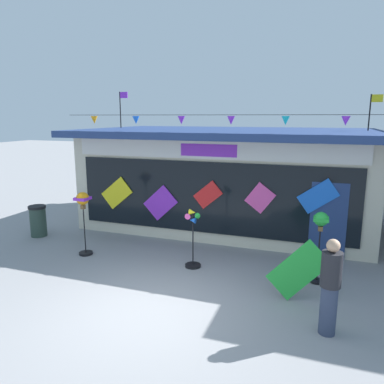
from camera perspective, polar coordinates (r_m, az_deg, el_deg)
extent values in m
plane|color=gray|center=(7.48, -6.34, -17.46)|extent=(80.00, 80.00, 0.00)
cube|color=beige|center=(12.80, 5.87, 2.02)|extent=(8.89, 5.04, 3.01)
cube|color=navy|center=(12.26, 5.61, 9.14)|extent=(9.29, 5.79, 0.20)
cube|color=white|center=(10.19, 2.61, 6.47)|extent=(8.17, 0.08, 0.49)
cube|color=purple|center=(10.16, 2.56, 6.46)|extent=(1.60, 0.04, 0.34)
cube|color=black|center=(10.40, 2.55, -0.91)|extent=(8.00, 0.06, 2.04)
cube|color=navy|center=(10.07, 20.27, -4.23)|extent=(0.90, 0.07, 2.00)
cube|color=yellow|center=(11.53, -11.54, -0.17)|extent=(1.09, 0.03, 1.04)
cube|color=purple|center=(10.90, -4.90, -1.70)|extent=(1.11, 0.03, 1.09)
cube|color=red|center=(10.33, 2.46, -0.43)|extent=(0.87, 0.03, 0.83)
cube|color=#EA4CA3|center=(10.01, 10.47, -0.91)|extent=(0.85, 0.03, 0.87)
cube|color=blue|center=(9.87, 18.88, -0.64)|extent=(1.04, 0.03, 0.96)
cylinder|color=black|center=(9.85, 2.13, 11.82)|extent=(8.53, 0.01, 0.01)
cone|color=orange|center=(11.34, -14.85, 10.72)|extent=(0.20, 0.20, 0.22)
cone|color=blue|center=(10.64, -8.65, 10.93)|extent=(0.20, 0.20, 0.22)
cone|color=purple|center=(10.07, -1.65, 11.03)|extent=(0.20, 0.20, 0.22)
cone|color=purple|center=(9.67, 6.05, 10.94)|extent=(0.20, 0.20, 0.22)
cone|color=#19B7BC|center=(9.45, 14.25, 10.64)|extent=(0.20, 0.20, 0.22)
cone|color=purple|center=(9.42, 22.65, 10.11)|extent=(0.20, 0.20, 0.22)
cylinder|color=black|center=(14.19, -11.01, 12.35)|extent=(0.04, 0.04, 1.30)
cube|color=purple|center=(14.13, -10.52, 14.52)|extent=(0.32, 0.02, 0.22)
cylinder|color=black|center=(12.34, 25.76, 11.00)|extent=(0.04, 0.04, 1.06)
cube|color=yellow|center=(12.37, 26.68, 12.82)|extent=(0.32, 0.02, 0.22)
cylinder|color=black|center=(10.41, -16.07, -9.07)|extent=(0.36, 0.36, 0.06)
cylinder|color=black|center=(10.20, -16.27, -5.63)|extent=(0.03, 0.03, 1.36)
sphere|color=orange|center=(9.99, -16.55, -0.97)|extent=(0.34, 0.34, 0.34)
cube|color=purple|center=(9.99, -16.55, -0.97)|extent=(0.34, 0.34, 0.07)
cube|color=brown|center=(10.04, -16.48, -2.23)|extent=(0.10, 0.10, 0.10)
cylinder|color=black|center=(9.24, 0.15, -11.28)|extent=(0.39, 0.39, 0.06)
cylinder|color=black|center=(9.02, 0.15, -7.66)|extent=(0.03, 0.03, 1.29)
cylinder|color=black|center=(8.79, 0.06, -3.76)|extent=(0.06, 0.04, 0.06)
cone|color=green|center=(8.76, 0.67, -3.82)|extent=(0.14, 0.15, 0.14)
cone|color=yellow|center=(8.76, 0.06, -3.14)|extent=(0.15, 0.14, 0.14)
cone|color=#EA4CA3|center=(8.82, -0.54, -3.70)|extent=(0.14, 0.15, 0.14)
cone|color=blue|center=(8.82, 0.06, -4.38)|extent=(0.15, 0.14, 0.14)
cylinder|color=black|center=(8.89, 18.69, -12.89)|extent=(0.30, 0.30, 0.06)
cylinder|color=black|center=(8.66, 18.96, -9.13)|extent=(0.03, 0.03, 1.31)
sphere|color=green|center=(8.41, 19.32, -3.96)|extent=(0.31, 0.31, 0.31)
cube|color=green|center=(8.41, 19.32, -3.96)|extent=(0.32, 0.32, 0.07)
cube|color=brown|center=(8.47, 19.22, -5.37)|extent=(0.10, 0.10, 0.10)
cylinder|color=#333D56|center=(6.91, 20.29, -16.72)|extent=(0.28, 0.28, 0.86)
cylinder|color=#232328|center=(6.60, 20.74, -11.11)|extent=(0.34, 0.34, 0.60)
sphere|color=tan|center=(6.46, 21.00, -7.75)|extent=(0.22, 0.22, 0.22)
cylinder|color=#2D4238|center=(12.30, -22.67, -4.33)|extent=(0.48, 0.48, 0.87)
cylinder|color=black|center=(12.18, -22.84, -2.17)|extent=(0.52, 0.52, 0.08)
cube|color=green|center=(7.78, 16.11, -11.50)|extent=(1.26, 0.27, 1.26)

